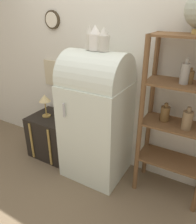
% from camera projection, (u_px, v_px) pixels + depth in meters
% --- Properties ---
extents(ground_plane, '(12.00, 12.00, 0.00)m').
position_uv_depth(ground_plane, '(86.00, 181.00, 2.62)').
color(ground_plane, '#7A664C').
extents(wall_back, '(7.00, 0.09, 2.70)m').
position_uv_depth(wall_back, '(111.00, 59.00, 2.50)').
color(wall_back, silver).
rests_on(wall_back, ground_plane).
extents(refrigerator, '(0.69, 0.65, 1.50)m').
position_uv_depth(refrigerator, '(96.00, 115.00, 2.48)').
color(refrigerator, silver).
rests_on(refrigerator, ground_plane).
extents(suitcase_trunk, '(0.57, 0.51, 0.58)m').
position_uv_depth(suitcase_trunk, '(54.00, 135.00, 3.02)').
color(suitcase_trunk, black).
rests_on(suitcase_trunk, ground_plane).
extents(shelf_unit, '(0.68, 0.36, 1.68)m').
position_uv_depth(shelf_unit, '(179.00, 112.00, 2.09)').
color(shelf_unit, brown).
rests_on(shelf_unit, ground_plane).
extents(vase_left, '(0.07, 0.07, 0.24)m').
position_uv_depth(vase_left, '(89.00, 38.00, 2.16)').
color(vase_left, beige).
rests_on(vase_left, refrigerator).
extents(vase_center, '(0.12, 0.12, 0.24)m').
position_uv_depth(vase_center, '(95.00, 39.00, 2.13)').
color(vase_center, white).
rests_on(vase_center, refrigerator).
extents(vase_right, '(0.11, 0.11, 0.22)m').
position_uv_depth(vase_right, '(104.00, 40.00, 2.09)').
color(vase_right, beige).
rests_on(vase_right, refrigerator).
extents(desk_lamp, '(0.15, 0.15, 0.30)m').
position_uv_depth(desk_lamp, '(45.00, 100.00, 2.81)').
color(desk_lamp, '#AD8942').
rests_on(desk_lamp, suitcase_trunk).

